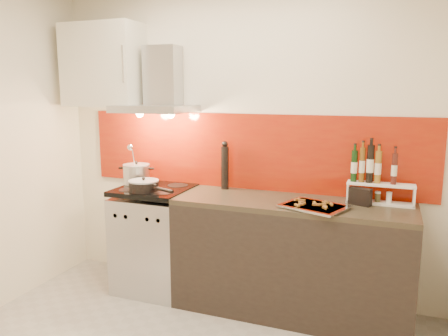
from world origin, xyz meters
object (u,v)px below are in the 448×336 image
at_px(stock_pot, 136,174).
at_px(baking_tray, 314,206).
at_px(range_stove, 155,240).
at_px(saute_pan, 144,186).
at_px(pepper_mill, 225,166).
at_px(counter, 291,257).

bearing_deg(stock_pot, baking_tray, -8.25).
height_order(range_stove, baking_tray, baking_tray).
xyz_separation_m(stock_pot, saute_pan, (0.22, -0.23, -0.04)).
relative_size(stock_pot, saute_pan, 0.51).
bearing_deg(saute_pan, range_stove, 85.23).
height_order(stock_pot, baking_tray, stock_pot).
relative_size(saute_pan, baking_tray, 0.90).
relative_size(stock_pot, baking_tray, 0.46).
bearing_deg(pepper_mill, saute_pan, -149.16).
xyz_separation_m(pepper_mill, baking_tray, (0.82, -0.35, -0.18)).
bearing_deg(saute_pan, pepper_mill, 30.84).
relative_size(pepper_mill, baking_tray, 0.79).
height_order(counter, pepper_mill, pepper_mill).
bearing_deg(counter, range_stove, -179.77).
distance_m(range_stove, counter, 1.20).
bearing_deg(range_stove, saute_pan, -94.77).
bearing_deg(saute_pan, stock_pot, 133.52).
bearing_deg(counter, saute_pan, -173.41).
bearing_deg(stock_pot, range_stove, -22.50).
distance_m(stock_pot, baking_tray, 1.64).
distance_m(pepper_mill, baking_tray, 0.91).
relative_size(range_stove, counter, 0.51).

